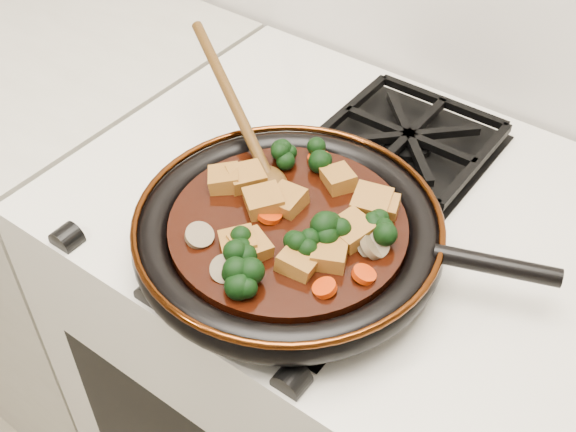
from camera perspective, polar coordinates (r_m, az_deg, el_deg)
The scene contains 36 objects.
stove at distance 1.32m, azimuth 4.01°, elevation -13.35°, with size 0.76×0.60×0.90m, color beige.
burner_grate_front at distance 0.88m, azimuth 0.42°, elevation -3.11°, with size 0.23×0.23×0.03m, color black, non-canonical shape.
burner_grate_back at distance 1.06m, azimuth 9.47°, elevation 5.90°, with size 0.23×0.23×0.03m, color black, non-canonical shape.
skillet at distance 0.86m, azimuth 0.12°, elevation -1.28°, with size 0.48×0.37×0.05m.
braising_sauce at distance 0.86m, azimuth 0.00°, elevation -1.01°, with size 0.28×0.28×0.02m, color black.
tofu_cube_0 at distance 0.90m, azimuth 4.01°, elevation 2.91°, with size 0.04×0.03×0.02m, color #915E21.
tofu_cube_1 at distance 0.81m, azimuth -3.05°, elevation -2.52°, with size 0.04×0.04×0.02m, color #915E21.
tofu_cube_2 at distance 0.80m, azimuth 0.85°, elevation -3.66°, with size 0.04×0.04×0.02m, color #915E21.
tofu_cube_3 at distance 0.83m, azimuth 5.05°, elevation -1.23°, with size 0.04×0.04×0.02m, color #915E21.
tofu_cube_4 at distance 0.82m, azimuth -3.94°, elevation -2.27°, with size 0.04×0.04×0.02m, color #915E21.
tofu_cube_5 at distance 0.87m, azimuth -0.09°, elevation 1.19°, with size 0.04×0.04×0.02m, color #915E21.
tofu_cube_6 at distance 0.80m, azimuth 3.29°, elevation -3.12°, with size 0.04×0.04×0.02m, color #915E21.
tofu_cube_7 at distance 0.87m, azimuth 7.50°, elevation 0.78°, with size 0.04×0.03×0.02m, color #915E21.
tofu_cube_8 at distance 0.86m, azimuth -1.92°, elevation 1.11°, with size 0.04×0.04×0.02m, color #915E21.
tofu_cube_9 at distance 0.90m, azimuth -3.32°, elevation 2.99°, with size 0.04×0.04×0.02m, color #915E21.
tofu_cube_10 at distance 0.87m, azimuth 6.61°, elevation 1.03°, with size 0.04×0.04×0.02m, color #915E21.
tofu_cube_11 at distance 0.90m, azimuth -5.05°, elevation 2.89°, with size 0.04×0.04×0.02m, color #915E21.
broccoli_floret_0 at distance 0.82m, azimuth 3.06°, elevation -1.17°, with size 0.06×0.06×0.06m, color black, non-canonical shape.
broccoli_floret_1 at distance 0.93m, azimuth -0.21°, elevation 4.93°, with size 0.06×0.06×0.05m, color black, non-canonical shape.
broccoli_floret_2 at distance 0.93m, azimuth 2.55°, elevation 4.71°, with size 0.06×0.06×0.05m, color black, non-canonical shape.
broccoli_floret_3 at distance 0.78m, azimuth -3.48°, elevation -5.03°, with size 0.06×0.06×0.05m, color black, non-canonical shape.
broccoli_floret_4 at distance 0.84m, azimuth 7.32°, elevation -0.96°, with size 0.06×0.06×0.05m, color black, non-canonical shape.
broccoli_floret_5 at distance 0.81m, azimuth -3.52°, elevation -2.74°, with size 0.06×0.06×0.05m, color black, non-canonical shape.
broccoli_floret_6 at distance 0.81m, azimuth 1.26°, elevation -1.92°, with size 0.05×0.05×0.06m, color black, non-canonical shape.
carrot_coin_0 at distance 0.84m, azimuth 4.13°, elevation -0.59°, with size 0.03×0.03×0.01m, color #BE2D05.
carrot_coin_1 at distance 0.85m, azimuth -1.50°, elevation 0.11°, with size 0.03×0.03×0.01m, color #BE2D05.
carrot_coin_2 at distance 0.79m, azimuth 6.02°, elevation -4.60°, with size 0.03×0.03×0.01m, color #BE2D05.
carrot_coin_3 at distance 0.93m, azimuth 2.46°, elevation 4.57°, with size 0.03×0.03×0.01m, color #BE2D05.
carrot_coin_4 at distance 0.78m, azimuth 2.91°, elevation -5.69°, with size 0.03×0.03×0.01m, color #BE2D05.
carrot_coin_5 at distance 0.81m, azimuth -3.56°, elevation -3.38°, with size 0.03×0.03×0.01m, color #BE2D05.
mushroom_slice_0 at distance 0.79m, azimuth -4.99°, elevation -4.21°, with size 0.03×0.03×0.01m, color brown.
mushroom_slice_1 at distance 0.90m, azimuth -5.28°, elevation 2.72°, with size 0.03×0.03×0.01m, color brown.
mushroom_slice_2 at distance 0.82m, azimuth 6.66°, elevation -2.42°, with size 0.03×0.03×0.01m, color brown.
mushroom_slice_3 at distance 0.83m, azimuth -7.01°, elevation -1.55°, with size 0.03×0.03×0.01m, color brown.
mushroom_slice_4 at distance 0.82m, azimuth 6.76°, elevation -2.23°, with size 0.04×0.04×0.01m, color brown.
wooden_spoon at distance 0.95m, azimuth -3.38°, elevation 6.95°, with size 0.16×0.11×0.29m.
Camera 1 is at (0.35, 1.07, 1.55)m, focal length 45.00 mm.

